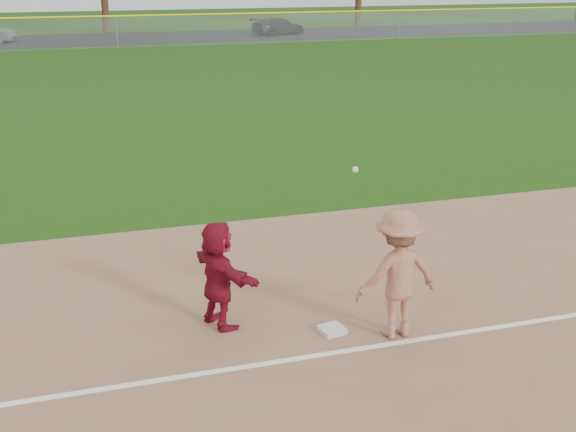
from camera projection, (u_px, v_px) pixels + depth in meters
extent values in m
plane|color=#1D490E|center=(317.00, 328.00, 10.92)|extent=(160.00, 160.00, 0.00)
cube|color=white|center=(335.00, 353.00, 10.19)|extent=(60.00, 0.10, 0.01)
cube|color=black|center=(112.00, 39.00, 52.47)|extent=(120.00, 10.00, 0.01)
cube|color=silver|center=(332.00, 330.00, 10.76)|extent=(0.41, 0.41, 0.08)
imported|color=maroon|center=(219.00, 274.00, 10.72)|extent=(1.01, 1.62, 1.67)
imported|color=black|center=(278.00, 26.00, 55.46)|extent=(4.74, 3.35, 1.27)
imported|color=gray|center=(398.00, 274.00, 10.39)|extent=(1.29, 0.78, 1.94)
sphere|color=silver|center=(355.00, 170.00, 9.89)|extent=(0.09, 0.09, 0.09)
plane|color=#999EA0|center=(117.00, 32.00, 46.72)|extent=(110.00, 0.00, 110.00)
cylinder|color=yellow|center=(115.00, 16.00, 46.39)|extent=(110.00, 0.12, 0.12)
cylinder|color=gray|center=(117.00, 32.00, 46.72)|extent=(0.08, 0.08, 2.00)
cylinder|color=gray|center=(399.00, 25.00, 52.17)|extent=(0.08, 0.08, 2.00)
cylinder|color=#3A2615|center=(105.00, 6.00, 56.76)|extent=(0.56, 0.56, 4.10)
cylinder|color=#3C2915|center=(358.00, 4.00, 64.00)|extent=(0.56, 0.56, 3.64)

